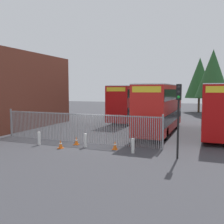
% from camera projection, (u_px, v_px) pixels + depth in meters
% --- Properties ---
extents(ground_plane, '(100.00, 100.00, 0.00)m').
position_uv_depth(ground_plane, '(126.00, 128.00, 26.16)').
color(ground_plane, '#3D3D42').
extents(palisade_fence, '(13.03, 0.14, 2.35)m').
position_uv_depth(palisade_fence, '(78.00, 127.00, 19.10)').
color(palisade_fence, gray).
rests_on(palisade_fence, ground).
extents(double_decker_bus_near_gate, '(2.54, 10.81, 4.42)m').
position_uv_depth(double_decker_bus_near_gate, '(160.00, 106.00, 23.20)').
color(double_decker_bus_near_gate, red).
rests_on(double_decker_bus_near_gate, ground).
extents(double_decker_bus_behind_fence_left, '(2.54, 10.81, 4.42)m').
position_uv_depth(double_decker_bus_behind_fence_left, '(131.00, 102.00, 31.92)').
color(double_decker_bus_behind_fence_left, '#B70C0C').
rests_on(double_decker_bus_behind_fence_left, ground).
extents(double_decker_bus_behind_fence_right, '(2.54, 10.81, 4.42)m').
position_uv_depth(double_decker_bus_behind_fence_right, '(220.00, 108.00, 21.80)').
color(double_decker_bus_behind_fence_right, '#B70C0C').
rests_on(double_decker_bus_behind_fence_right, ground).
extents(bollard_near_left, '(0.20, 0.20, 0.95)m').
position_uv_depth(bollard_near_left, '(39.00, 138.00, 18.16)').
color(bollard_near_left, silver).
rests_on(bollard_near_left, ground).
extents(bollard_center_front, '(0.20, 0.20, 0.95)m').
position_uv_depth(bollard_center_front, '(86.00, 140.00, 17.41)').
color(bollard_center_front, silver).
rests_on(bollard_center_front, ground).
extents(bollard_near_right, '(0.20, 0.20, 0.95)m').
position_uv_depth(bollard_near_right, '(133.00, 146.00, 15.78)').
color(bollard_near_right, silver).
rests_on(bollard_near_right, ground).
extents(traffic_cone_by_gate, '(0.34, 0.34, 0.59)m').
position_uv_depth(traffic_cone_by_gate, '(115.00, 145.00, 16.76)').
color(traffic_cone_by_gate, orange).
rests_on(traffic_cone_by_gate, ground).
extents(traffic_cone_mid_forecourt, '(0.34, 0.34, 0.59)m').
position_uv_depth(traffic_cone_mid_forecourt, '(61.00, 144.00, 17.10)').
color(traffic_cone_mid_forecourt, orange).
rests_on(traffic_cone_mid_forecourt, ground).
extents(traffic_cone_near_kerb, '(0.34, 0.34, 0.59)m').
position_uv_depth(traffic_cone_near_kerb, '(76.00, 141.00, 18.22)').
color(traffic_cone_near_kerb, orange).
rests_on(traffic_cone_near_kerb, ground).
extents(traffic_light_kerbside, '(0.28, 0.33, 4.30)m').
position_uv_depth(traffic_light_kerbside, '(179.00, 107.00, 14.35)').
color(traffic_light_kerbside, black).
rests_on(traffic_light_kerbside, ground).
extents(tree_tall_back, '(4.87, 4.87, 9.46)m').
position_uv_depth(tree_tall_back, '(200.00, 78.00, 43.76)').
color(tree_tall_back, '#4C3823').
rests_on(tree_tall_back, ground).
extents(tree_short_side, '(5.02, 5.02, 9.98)m').
position_uv_depth(tree_short_side, '(213.00, 73.00, 37.92)').
color(tree_short_side, '#4C3823').
rests_on(tree_short_side, ground).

